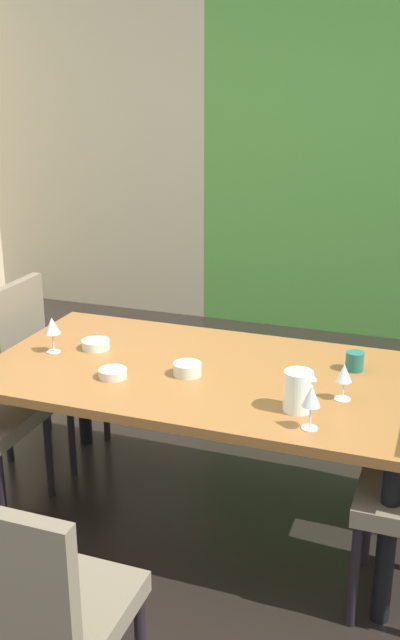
{
  "coord_description": "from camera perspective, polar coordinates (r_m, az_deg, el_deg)",
  "views": [
    {
      "loc": [
        1.16,
        -2.66,
        1.92
      ],
      "look_at": [
        0.08,
        0.31,
        0.85
      ],
      "focal_mm": 40.0,
      "sensor_mm": 36.0,
      "label": 1
    }
  ],
  "objects": [
    {
      "name": "serving_bowl_east",
      "position": [
        3.04,
        -1.02,
        -3.94
      ],
      "size": [
        0.12,
        0.12,
        0.05
      ],
      "primitive_type": "cylinder",
      "color": "beige",
      "rests_on": "dining_table"
    },
    {
      "name": "ground_plane",
      "position": [
        3.49,
        -3.12,
        -14.97
      ],
      "size": [
        5.69,
        5.72,
        0.02
      ],
      "primitive_type": "cube",
      "color": "black"
    },
    {
      "name": "serving_bowl_near_shelf",
      "position": [
        3.37,
        -8.34,
        -1.94
      ],
      "size": [
        0.13,
        0.13,
        0.04
      ],
      "primitive_type": "cylinder",
      "color": "silver",
      "rests_on": "dining_table"
    },
    {
      "name": "wine_glass_rear",
      "position": [
        2.84,
        11.45,
        -4.29
      ],
      "size": [
        0.07,
        0.07,
        0.15
      ],
      "color": "silver",
      "rests_on": "dining_table"
    },
    {
      "name": "cup_corner",
      "position": [
        3.16,
        12.27,
        -3.24
      ],
      "size": [
        0.08,
        0.08,
        0.08
      ],
      "primitive_type": "cylinder",
      "color": "#21675D",
      "rests_on": "dining_table"
    },
    {
      "name": "chair_left_far",
      "position": [
        3.85,
        -12.55,
        -2.91
      ],
      "size": [
        0.44,
        0.44,
        0.93
      ],
      "rotation": [
        0.0,
        0.0,
        -1.57
      ],
      "color": "#6E624E",
      "rests_on": "ground_plane"
    },
    {
      "name": "serving_bowl_south",
      "position": [
        3.04,
        -7.0,
        -4.25
      ],
      "size": [
        0.12,
        0.12,
        0.04
      ],
      "primitive_type": "cylinder",
      "color": "beige",
      "rests_on": "dining_table"
    },
    {
      "name": "chair_head_near",
      "position": [
        2.17,
        -13.09,
        -21.68
      ],
      "size": [
        0.44,
        0.44,
        0.93
      ],
      "color": "#6E624E",
      "rests_on": "ground_plane"
    },
    {
      "name": "wine_glass_front",
      "position": [
        2.58,
        8.89,
        -6.14
      ],
      "size": [
        0.07,
        0.07,
        0.17
      ],
      "color": "silver",
      "rests_on": "dining_table"
    },
    {
      "name": "wine_glass_right",
      "position": [
        3.33,
        -11.72,
        -0.52
      ],
      "size": [
        0.07,
        0.07,
        0.17
      ],
      "color": "silver",
      "rests_on": "dining_table"
    },
    {
      "name": "pitcher_left",
      "position": [
        2.73,
        7.87,
        -5.62
      ],
      "size": [
        0.13,
        0.11,
        0.16
      ],
      "color": "white",
      "rests_on": "dining_table"
    },
    {
      "name": "dining_table",
      "position": [
        3.13,
        0.36,
        -5.23
      ],
      "size": [
        1.9,
        1.04,
        0.72
      ],
      "color": "#935E2E",
      "rests_on": "ground_plane"
    },
    {
      "name": "back_panel_interior",
      "position": [
        6.24,
        -8.81,
        13.95
      ],
      "size": [
        2.08,
        0.1,
        2.85
      ],
      "primitive_type": "cube",
      "color": "beige",
      "rests_on": "ground_plane"
    }
  ]
}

